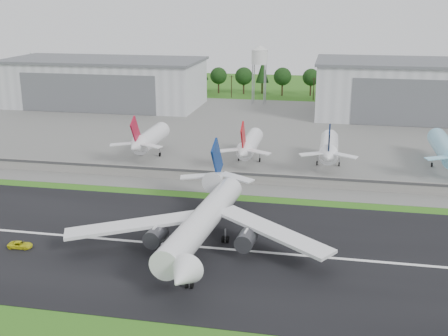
% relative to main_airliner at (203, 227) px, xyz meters
% --- Properties ---
extents(ground, '(600.00, 600.00, 0.00)m').
position_rel_main_airliner_xyz_m(ground, '(-6.69, -9.57, -4.89)').
color(ground, '#275E16').
rests_on(ground, ground).
extents(runway, '(320.00, 60.00, 0.10)m').
position_rel_main_airliner_xyz_m(runway, '(-6.69, 0.43, -4.84)').
color(runway, black).
rests_on(runway, ground).
extents(runway_centerline, '(220.00, 1.00, 0.02)m').
position_rel_main_airliner_xyz_m(runway_centerline, '(-6.69, 0.43, -4.78)').
color(runway_centerline, white).
rests_on(runway_centerline, runway).
extents(apron, '(320.00, 150.00, 0.10)m').
position_rel_main_airliner_xyz_m(apron, '(-6.69, 110.43, -4.84)').
color(apron, slate).
rests_on(apron, ground).
extents(blast_fence, '(240.00, 0.61, 3.50)m').
position_rel_main_airliner_xyz_m(blast_fence, '(-6.69, 45.42, -3.09)').
color(blast_fence, gray).
rests_on(blast_fence, ground).
extents(hangar_west, '(97.00, 44.00, 23.20)m').
position_rel_main_airliner_xyz_m(hangar_west, '(-86.69, 155.35, 6.74)').
color(hangar_west, silver).
rests_on(hangar_west, ground).
extents(hangar_east, '(102.00, 47.00, 25.20)m').
position_rel_main_airliner_xyz_m(hangar_east, '(68.31, 155.35, 7.73)').
color(hangar_east, silver).
rests_on(hangar_east, ground).
extents(water_tower, '(8.40, 8.40, 29.40)m').
position_rel_main_airliner_xyz_m(water_tower, '(-11.69, 175.43, 19.66)').
color(water_tower, '#99999E').
rests_on(water_tower, ground).
extents(utility_poles, '(230.00, 3.00, 12.00)m').
position_rel_main_airliner_xyz_m(utility_poles, '(-6.69, 190.43, -4.89)').
color(utility_poles, black).
rests_on(utility_poles, ground).
extents(treeline, '(320.00, 16.00, 22.00)m').
position_rel_main_airliner_xyz_m(treeline, '(-6.69, 205.43, -4.89)').
color(treeline, black).
rests_on(treeline, ground).
extents(main_airliner, '(57.07, 59.27, 18.17)m').
position_rel_main_airliner_xyz_m(main_airliner, '(0.00, 0.00, 0.00)').
color(main_airliner, white).
rests_on(main_airliner, runway).
extents(ground_vehicle, '(5.40, 2.86, 1.45)m').
position_rel_main_airliner_xyz_m(ground_vehicle, '(-38.57, -7.54, -4.07)').
color(ground_vehicle, yellow).
rests_on(ground_vehicle, runway).
extents(parked_jet_red_a, '(7.36, 31.29, 16.80)m').
position_rel_main_airliner_xyz_m(parked_jet_red_a, '(-34.57, 67.01, 1.39)').
color(parked_jet_red_a, white).
rests_on(parked_jet_red_a, ground).
extents(parked_jet_red_b, '(7.36, 31.29, 16.50)m').
position_rel_main_airliner_xyz_m(parked_jet_red_b, '(-0.34, 66.97, 1.11)').
color(parked_jet_red_b, white).
rests_on(parked_jet_red_b, ground).
extents(parked_jet_navy, '(7.36, 31.29, 16.74)m').
position_rel_main_airliner_xyz_m(parked_jet_navy, '(25.26, 67.00, 1.34)').
color(parked_jet_navy, white).
rests_on(parked_jet_navy, ground).
extents(parked_jet_skyblue, '(7.36, 37.29, 16.91)m').
position_rel_main_airliner_xyz_m(parked_jet_skyblue, '(61.31, 72.03, 1.45)').
color(parked_jet_skyblue, '#8DD6F4').
rests_on(parked_jet_skyblue, ground).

